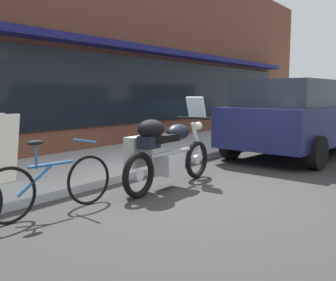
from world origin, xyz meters
TOP-DOWN VIEW (x-y plane):
  - ground_plane at (0.00, 0.00)m, footprint 80.00×80.00m
  - storefront_building at (5.81, 4.21)m, footprint 19.61×0.90m
  - sidewalk_curb at (9.00, 2.66)m, footprint 30.00×2.78m
  - touring_motorcycle at (-0.27, 0.46)m, footprint 2.23×0.65m
  - parked_bicycle at (-2.10, 0.80)m, footprint 1.72×0.48m
  - parked_minivan at (4.14, -0.20)m, footprint 4.68×2.49m

SIDE VIEW (x-z plane):
  - ground_plane at x=0.00m, z-range 0.00..0.00m
  - sidewalk_curb at x=9.00m, z-range 0.00..0.12m
  - parked_bicycle at x=-2.10m, z-range -0.10..0.82m
  - touring_motorcycle at x=-0.27m, z-range -0.09..1.31m
  - parked_minivan at x=4.14m, z-range 0.06..1.80m
  - storefront_building at x=5.81m, z-range -0.05..5.72m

